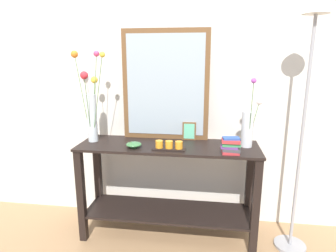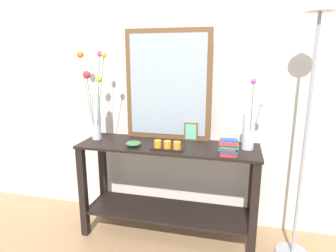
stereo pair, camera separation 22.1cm
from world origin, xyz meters
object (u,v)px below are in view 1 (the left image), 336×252
Objects in this scene: mirror_leaning at (165,85)px; vase_right at (248,127)px; candle_tray at (169,146)px; floor_lamp at (307,90)px; decorative_bowl at (134,145)px; picture_frame_small at (189,131)px; book_stack at (231,145)px; tall_vase_left at (91,106)px; console_table at (168,180)px.

vase_right is (0.66, -0.15, -0.29)m from mirror_leaning.
floor_lamp is at bearing 4.53° from candle_tray.
vase_right is at bearing 9.83° from decorative_bowl.
mirror_leaning is 0.73m from vase_right.
picture_frame_small is at bearing 164.60° from vase_right.
tall_vase_left is at bearing 171.25° from book_stack.
floor_lamp reaches higher than book_stack.
floor_lamp is at bearing -12.67° from vase_right.
picture_frame_small is at bearing 46.90° from console_table.
vase_right reaches higher than decorative_bowl.
vase_right is (1.23, 0.02, -0.13)m from tall_vase_left.
picture_frame_small is at bearing 165.82° from floor_lamp.
vase_right is 4.51× the size of decorative_bowl.
book_stack reaches higher than console_table.
picture_frame_small is at bearing 10.52° from tall_vase_left.
candle_tray reaches higher than decorative_bowl.
decorative_bowl is (-0.40, -0.27, -0.05)m from picture_frame_small.
mirror_leaning is 0.52m from candle_tray.
tall_vase_left reaches higher than candle_tray.
console_table is 1.58× the size of mirror_leaning.
mirror_leaning is 0.42m from picture_frame_small.
book_stack is (0.52, -0.33, -0.39)m from mirror_leaning.
floor_lamp is (0.98, -0.04, 0.75)m from console_table.
console_table is at bearing -1.86° from tall_vase_left.
decorative_bowl is 0.06× the size of floor_lamp.
tall_vase_left reaches higher than console_table.
book_stack is (0.45, -0.03, 0.03)m from candle_tray.
candle_tray is at bearing -76.84° from mirror_leaning.
book_stack is at bearing -44.73° from picture_frame_small.
decorative_bowl is at bearing 177.84° from candle_tray.
decorative_bowl reaches higher than console_table.
mirror_leaning reaches higher than candle_tray.
tall_vase_left is at bearing 178.14° from console_table.
book_stack is at bearing -17.49° from console_table.
book_stack is at bearing -3.85° from candle_tray.
picture_frame_small is (0.78, 0.14, -0.22)m from tall_vase_left.
picture_frame_small is 0.49m from decorative_bowl.
console_table is 0.86m from tall_vase_left.
decorative_bowl is at bearing -170.17° from vase_right.
candle_tray is 1.70× the size of book_stack.
tall_vase_left is at bearing -169.48° from picture_frame_small.
tall_vase_left is at bearing 177.75° from floor_lamp.
decorative_bowl is 0.72m from book_stack.
tall_vase_left is (-0.58, -0.17, -0.16)m from mirror_leaning.
floor_lamp is at bearing -12.60° from mirror_leaning.
mirror_leaning is at bearing 16.01° from tall_vase_left.
picture_frame_small is (0.20, -0.02, -0.37)m from mirror_leaning.
console_table is 1.24m from floor_lamp.
mirror_leaning is at bearing 147.14° from book_stack.
vase_right reaches higher than book_stack.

